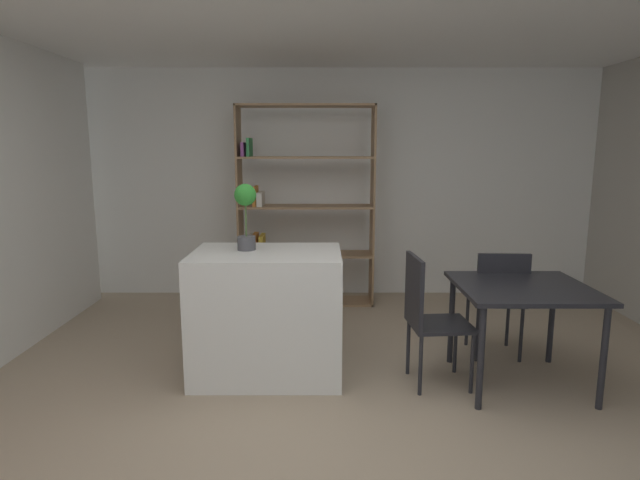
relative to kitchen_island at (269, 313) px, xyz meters
The scene contains 8 objects.
ground_plane 1.05m from the kitchen_island, 65.32° to the right, with size 8.69×8.69×0.00m, color tan.
back_partition 2.41m from the kitchen_island, 80.06° to the left, with size 6.33×0.06×2.56m, color white.
kitchen_island is the anchor object (origin of this frame).
potted_plant_on_island 0.79m from the kitchen_island, 155.25° to the left, with size 0.16×0.16×0.49m.
open_bookshelf 1.91m from the kitchen_island, 85.85° to the left, with size 1.45×0.36×2.13m.
dining_table 1.84m from the kitchen_island, ahead, with size 0.91×0.88×0.73m.
dining_chair_far 1.85m from the kitchen_island, ahead, with size 0.42×0.42×0.88m.
dining_chair_island_side 1.17m from the kitchen_island, ahead, with size 0.45×0.44×0.95m.
Camera 1 is at (-0.00, -2.86, 1.68)m, focal length 29.12 mm.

